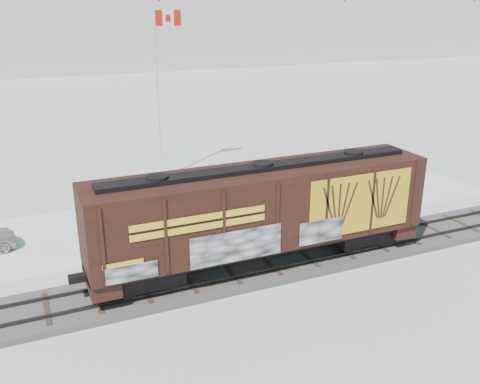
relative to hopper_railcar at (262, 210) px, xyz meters
name	(u,v)px	position (x,y,z in m)	size (l,w,h in m)	color
ground	(230,276)	(-1.61, 0.01, -3.05)	(500.00, 500.00, 0.00)	white
rail_track	(230,274)	(-1.61, 0.01, -2.90)	(50.00, 3.40, 0.43)	#59544C
parking_strip	(181,219)	(-1.61, 7.51, -3.03)	(40.00, 8.00, 0.03)	white
hopper_railcar	(262,210)	(0.00, 0.00, 0.00)	(15.89, 3.06, 4.75)	black
flagpole	(160,119)	(-0.41, 15.34, 1.26)	(2.30, 0.90, 11.64)	silver
car_white	(255,206)	(2.54, 6.09, -2.35)	(1.42, 4.06, 1.34)	white
car_dark	(310,197)	(6.19, 6.01, -2.30)	(2.00, 4.92, 1.43)	#202228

